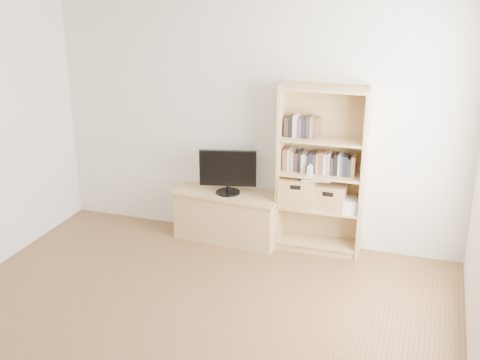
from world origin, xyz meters
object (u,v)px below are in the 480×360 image
at_px(baby_monitor, 310,171).
at_px(basket_right, 330,196).
at_px(tv_stand, 228,217).
at_px(basket_left, 298,191).
at_px(bookshelf, 321,171).
at_px(laptop, 316,178).
at_px(television, 228,172).

relative_size(baby_monitor, basket_right, 0.31).
bearing_deg(tv_stand, basket_left, 8.34).
bearing_deg(bookshelf, basket_right, -2.60).
bearing_deg(baby_monitor, bookshelf, 56.54).
bearing_deg(laptop, basket_left, 171.28).
height_order(tv_stand, bookshelf, bookshelf).
xyz_separation_m(television, laptop, (0.95, 0.05, 0.03)).
relative_size(tv_stand, basket_right, 3.56).
distance_m(tv_stand, television, 0.52).
height_order(basket_left, basket_right, basket_left).
relative_size(television, laptop, 2.06).
distance_m(tv_stand, basket_right, 1.16).
xyz_separation_m(television, basket_right, (1.10, 0.05, -0.16)).
height_order(tv_stand, laptop, laptop).
height_order(television, laptop, television).
distance_m(television, basket_right, 1.11).
xyz_separation_m(baby_monitor, basket_left, (-0.14, 0.09, -0.27)).
relative_size(television, basket_right, 1.92).
relative_size(bookshelf, basket_right, 5.55).
relative_size(basket_left, laptop, 1.26).
relative_size(baby_monitor, basket_left, 0.26).
height_order(television, basket_left, television).
relative_size(bookshelf, television, 2.89).
distance_m(basket_left, laptop, 0.25).
relative_size(television, baby_monitor, 6.26).
bearing_deg(television, baby_monitor, -15.88).
xyz_separation_m(baby_monitor, laptop, (0.05, 0.09, -0.10)).
relative_size(bookshelf, laptop, 5.95).
xyz_separation_m(television, basket_left, (0.76, 0.05, -0.14)).
distance_m(tv_stand, baby_monitor, 1.11).
bearing_deg(bookshelf, laptop, -170.13).
bearing_deg(laptop, bookshelf, 1.95).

